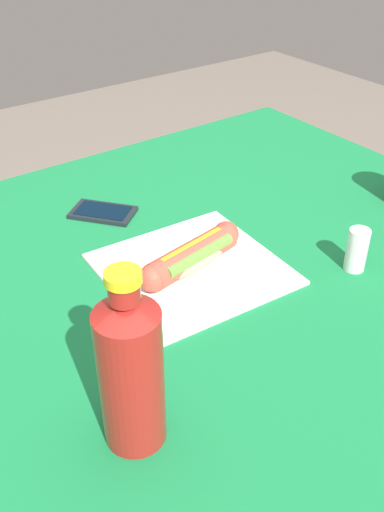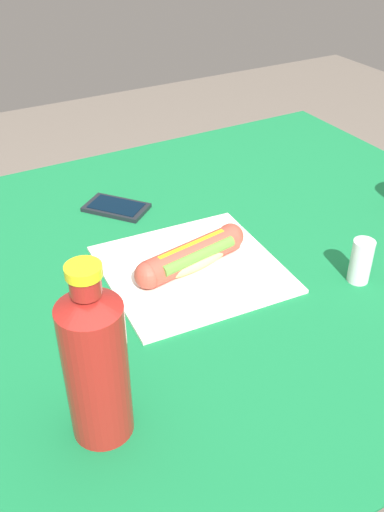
{
  "view_description": "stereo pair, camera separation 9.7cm",
  "coord_description": "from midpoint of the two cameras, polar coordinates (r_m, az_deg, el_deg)",
  "views": [
    {
      "loc": [
        0.54,
        0.67,
        1.32
      ],
      "look_at": [
        0.07,
        0.02,
        0.77
      ],
      "focal_mm": 40.24,
      "sensor_mm": 36.0,
      "label": 1
    },
    {
      "loc": [
        0.46,
        0.72,
        1.32
      ],
      "look_at": [
        0.07,
        0.02,
        0.77
      ],
      "focal_mm": 40.24,
      "sensor_mm": 36.0,
      "label": 2
    }
  ],
  "objects": [
    {
      "name": "ground_plane",
      "position": [
        1.57,
        -0.14,
        -22.71
      ],
      "size": [
        6.0,
        6.0,
        0.0
      ],
      "primitive_type": "plane",
      "color": "#6B6056",
      "rests_on": "ground"
    },
    {
      "name": "paper_wrapper",
      "position": [
        0.99,
        -2.82,
        -1.39
      ],
      "size": [
        0.31,
        0.3,
        0.01
      ],
      "primitive_type": "cube",
      "rotation": [
        0.0,
        0.0,
        -0.07
      ],
      "color": "silver",
      "rests_on": "dining_table"
    },
    {
      "name": "soda_bottle",
      "position": [
        0.66,
        -10.37,
        -11.29
      ],
      "size": [
        0.08,
        0.08,
        0.25
      ],
      "color": "maroon",
      "rests_on": "dining_table"
    },
    {
      "name": "salt_shaker",
      "position": [
        1.0,
        13.44,
        0.51
      ],
      "size": [
        0.04,
        0.04,
        0.08
      ],
      "primitive_type": "cylinder",
      "color": "silver",
      "rests_on": "dining_table"
    },
    {
      "name": "dining_table",
      "position": [
        1.1,
        -0.19,
        -4.85
      ],
      "size": [
        1.17,
        1.01,
        0.74
      ],
      "color": "brown",
      "rests_on": "ground"
    },
    {
      "name": "hot_dog",
      "position": [
        0.97,
        -2.82,
        -0.11
      ],
      "size": [
        0.22,
        0.08,
        0.05
      ],
      "color": "#E5BC75",
      "rests_on": "paper_wrapper"
    },
    {
      "name": "cell_phone",
      "position": [
        1.17,
        -11.22,
        4.21
      ],
      "size": [
        0.13,
        0.14,
        0.01
      ],
      "color": "black",
      "rests_on": "dining_table"
    }
  ]
}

